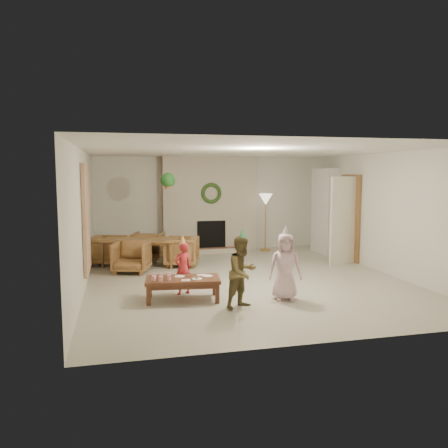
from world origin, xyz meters
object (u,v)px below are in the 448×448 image
object	(u,v)px
dining_chair_left	(108,250)
child_plaid	(242,272)
child_red	(183,268)
coffee_table_top	(183,280)
dining_chair_near	(131,257)
dining_table	(141,252)
dining_chair_far	(148,245)
child_pink	(285,267)
dining_chair_right	(181,251)

from	to	relation	value
dining_chair_left	child_plaid	size ratio (longest dim) A/B	0.65
child_red	dining_chair_left	bearing A→B (deg)	-87.74
coffee_table_top	dining_chair_near	bearing A→B (deg)	114.81
dining_table	coffee_table_top	size ratio (longest dim) A/B	1.41
dining_chair_far	child_pink	size ratio (longest dim) A/B	0.65
dining_table	dining_chair_right	world-z (taller)	dining_chair_right
dining_chair_left	child_pink	size ratio (longest dim) A/B	0.65
child_plaid	child_pink	xyz separation A→B (m)	(0.80, 0.26, -0.01)
coffee_table_top	child_plaid	world-z (taller)	child_plaid
dining_table	child_plaid	distance (m)	3.88
dining_chair_far	dining_chair_right	xyz separation A→B (m)	(0.66, -0.99, 0.00)
dining_table	coffee_table_top	distance (m)	3.05
dining_chair_right	child_plaid	size ratio (longest dim) A/B	0.65
dining_chair_right	child_pink	xyz separation A→B (m)	(1.28, -3.09, 0.22)
dining_chair_far	coffee_table_top	world-z (taller)	dining_chair_far
child_pink	child_plaid	bearing A→B (deg)	-149.56
coffee_table_top	dining_chair_left	bearing A→B (deg)	117.68
dining_table	dining_chair_left	distance (m)	0.75
child_red	child_plaid	distance (m)	1.26
dining_chair_far	child_red	world-z (taller)	child_red
child_red	child_plaid	world-z (taller)	child_plaid
coffee_table_top	child_plaid	size ratio (longest dim) A/B	1.07
dining_chair_right	dining_table	bearing A→B (deg)	-90.00
dining_chair_near	child_red	distance (m)	2.09
dining_chair_near	coffee_table_top	bearing A→B (deg)	-54.46
dining_table	child_pink	size ratio (longest dim) A/B	1.53
dining_chair_right	child_plaid	xyz separation A→B (m)	(0.48, -3.35, 0.23)
dining_chair_near	child_plaid	bearing A→B (deg)	-43.89
child_red	child_pink	bearing A→B (deg)	133.33
dining_chair_near	dining_chair_right	size ratio (longest dim) A/B	1.00
child_pink	dining_chair_right	bearing A→B (deg)	125.03
dining_chair_right	coffee_table_top	world-z (taller)	dining_chair_right
dining_chair_far	dining_chair_left	size ratio (longest dim) A/B	1.00
coffee_table_top	child_red	distance (m)	0.39
dining_chair_right	child_plaid	distance (m)	3.39
dining_chair_right	child_pink	distance (m)	3.35
dining_chair_left	child_red	distance (m)	3.15
dining_chair_far	child_pink	bearing A→B (deg)	132.97
dining_chair_right	child_pink	size ratio (longest dim) A/B	0.65
dining_chair_right	coffee_table_top	size ratio (longest dim) A/B	0.60
dining_table	dining_chair_near	xyz separation A→B (m)	(-0.22, -0.71, 0.03)
dining_chair_near	child_red	size ratio (longest dim) A/B	0.80
child_red	dining_table	bearing A→B (deg)	-99.61
dining_table	child_red	size ratio (longest dim) A/B	1.88
dining_chair_far	coffee_table_top	xyz separation A→B (m)	(0.30, -3.72, 0.01)
dining_chair_left	child_pink	xyz separation A→B (m)	(2.88, -3.59, 0.22)
dining_chair_far	child_pink	world-z (taller)	child_pink
child_red	child_pink	world-z (taller)	child_pink
dining_chair_near	coffee_table_top	distance (m)	2.42
child_red	child_plaid	bearing A→B (deg)	106.44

